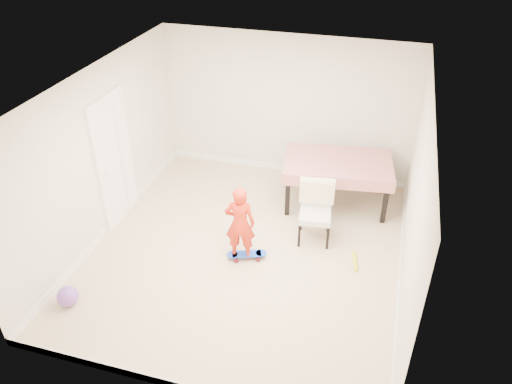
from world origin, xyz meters
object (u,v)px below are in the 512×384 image
(dining_table, at_px, (336,182))
(dining_chair, at_px, (315,213))
(skateboard, at_px, (247,256))
(child, at_px, (240,225))
(balloon, at_px, (68,296))

(dining_table, relative_size, dining_chair, 1.82)
(dining_table, distance_m, dining_chair, 1.10)
(dining_table, distance_m, skateboard, 2.12)
(child, relative_size, balloon, 4.24)
(dining_table, bearing_deg, dining_chair, -106.51)
(balloon, bearing_deg, skateboard, 37.79)
(child, xyz_separation_m, balloon, (-1.89, -1.52, -0.45))
(dining_table, bearing_deg, balloon, -139.85)
(child, distance_m, balloon, 2.47)
(skateboard, bearing_deg, balloon, -162.80)
(skateboard, distance_m, balloon, 2.51)
(skateboard, distance_m, child, 0.56)
(dining_chair, bearing_deg, dining_table, 73.88)
(dining_table, height_order, skateboard, dining_table)
(dining_table, relative_size, balloon, 6.26)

